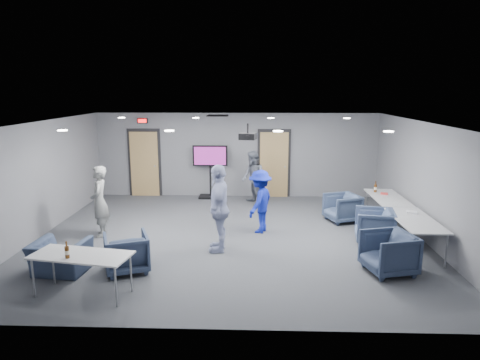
{
  "coord_description": "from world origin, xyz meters",
  "views": [
    {
      "loc": [
        0.58,
        -9.63,
        3.44
      ],
      "look_at": [
        0.21,
        0.86,
        1.2
      ],
      "focal_mm": 32.0,
      "sensor_mm": 36.0,
      "label": 1
    }
  ],
  "objects_px": {
    "person_c": "(219,208)",
    "chair_front_b": "(60,257)",
    "chair_front_a": "(126,253)",
    "chair_right_c": "(389,253)",
    "person_d": "(260,201)",
    "projector": "(248,136)",
    "table_right_a": "(388,199)",
    "chair_right_a": "(342,208)",
    "chair_right_b": "(374,226)",
    "person_b": "(253,178)",
    "table_front_left": "(81,257)",
    "bottle_right": "(375,188)",
    "tv_stand": "(210,168)",
    "person_a": "(99,201)",
    "bottle_front": "(67,252)",
    "table_right_b": "(415,221)"
  },
  "relations": [
    {
      "from": "chair_right_b",
      "to": "person_d",
      "type": "bearing_deg",
      "value": -93.87
    },
    {
      "from": "chair_right_a",
      "to": "chair_front_a",
      "type": "bearing_deg",
      "value": -74.18
    },
    {
      "from": "table_right_a",
      "to": "bottle_front",
      "type": "bearing_deg",
      "value": 123.4
    },
    {
      "from": "person_a",
      "to": "person_d",
      "type": "bearing_deg",
      "value": 82.73
    },
    {
      "from": "chair_right_c",
      "to": "bottle_front",
      "type": "xyz_separation_m",
      "value": [
        -5.6,
        -1.25,
        0.44
      ]
    },
    {
      "from": "chair_right_a",
      "to": "projector",
      "type": "relative_size",
      "value": 1.94
    },
    {
      "from": "person_d",
      "to": "table_right_a",
      "type": "bearing_deg",
      "value": 125.63
    },
    {
      "from": "person_d",
      "to": "person_b",
      "type": "bearing_deg",
      "value": -152.26
    },
    {
      "from": "bottle_right",
      "to": "projector",
      "type": "bearing_deg",
      "value": -153.57
    },
    {
      "from": "person_c",
      "to": "person_d",
      "type": "height_order",
      "value": "person_c"
    },
    {
      "from": "chair_right_a",
      "to": "table_right_b",
      "type": "bearing_deg",
      "value": 8.13
    },
    {
      "from": "table_right_b",
      "to": "projector",
      "type": "xyz_separation_m",
      "value": [
        -3.58,
        0.74,
        1.72
      ]
    },
    {
      "from": "chair_right_a",
      "to": "chair_front_a",
      "type": "distance_m",
      "value": 5.82
    },
    {
      "from": "chair_right_c",
      "to": "chair_front_b",
      "type": "height_order",
      "value": "chair_right_c"
    },
    {
      "from": "table_right_a",
      "to": "person_a",
      "type": "bearing_deg",
      "value": 98.93
    },
    {
      "from": "bottle_right",
      "to": "chair_right_c",
      "type": "bearing_deg",
      "value": -101.05
    },
    {
      "from": "chair_front_b",
      "to": "person_a",
      "type": "bearing_deg",
      "value": -84.72
    },
    {
      "from": "table_right_a",
      "to": "projector",
      "type": "xyz_separation_m",
      "value": [
        -3.58,
        -1.16,
        1.72
      ]
    },
    {
      "from": "person_b",
      "to": "person_c",
      "type": "xyz_separation_m",
      "value": [
        -0.7,
        -3.85,
        0.14
      ]
    },
    {
      "from": "chair_right_b",
      "to": "person_c",
      "type": "bearing_deg",
      "value": -70.16
    },
    {
      "from": "person_b",
      "to": "tv_stand",
      "type": "xyz_separation_m",
      "value": [
        -1.36,
        0.75,
        0.15
      ]
    },
    {
      "from": "person_c",
      "to": "chair_right_b",
      "type": "relative_size",
      "value": 2.24
    },
    {
      "from": "person_d",
      "to": "table_right_a",
      "type": "distance_m",
      "value": 3.36
    },
    {
      "from": "person_c",
      "to": "table_right_b",
      "type": "bearing_deg",
      "value": 89.52
    },
    {
      "from": "person_b",
      "to": "table_front_left",
      "type": "distance_m",
      "value": 6.64
    },
    {
      "from": "table_right_a",
      "to": "bottle_front",
      "type": "height_order",
      "value": "bottle_front"
    },
    {
      "from": "chair_right_b",
      "to": "chair_right_c",
      "type": "relative_size",
      "value": 0.97
    },
    {
      "from": "chair_right_b",
      "to": "table_front_left",
      "type": "xyz_separation_m",
      "value": [
        -5.64,
        -2.77,
        0.29
      ]
    },
    {
      "from": "person_c",
      "to": "chair_front_b",
      "type": "bearing_deg",
      "value": -67.61
    },
    {
      "from": "chair_right_b",
      "to": "table_right_a",
      "type": "xyz_separation_m",
      "value": [
        0.68,
        1.34,
        0.3
      ]
    },
    {
      "from": "person_c",
      "to": "bottle_front",
      "type": "bearing_deg",
      "value": -46.13
    },
    {
      "from": "chair_right_c",
      "to": "person_d",
      "type": "bearing_deg",
      "value": -147.88
    },
    {
      "from": "person_c",
      "to": "table_front_left",
      "type": "xyz_separation_m",
      "value": [
        -2.14,
        -2.15,
        -0.27
      ]
    },
    {
      "from": "chair_right_a",
      "to": "person_d",
      "type": "bearing_deg",
      "value": -85.93
    },
    {
      "from": "person_d",
      "to": "chair_right_a",
      "type": "xyz_separation_m",
      "value": [
        2.18,
        0.94,
        -0.4
      ]
    },
    {
      "from": "person_b",
      "to": "table_right_b",
      "type": "bearing_deg",
      "value": 21.68
    },
    {
      "from": "chair_front_a",
      "to": "chair_right_c",
      "type": "bearing_deg",
      "value": 158.96
    },
    {
      "from": "chair_front_a",
      "to": "projector",
      "type": "relative_size",
      "value": 1.96
    },
    {
      "from": "bottle_front",
      "to": "table_right_b",
      "type": "bearing_deg",
      "value": 20.09
    },
    {
      "from": "chair_front_a",
      "to": "table_front_left",
      "type": "relative_size",
      "value": 0.47
    },
    {
      "from": "chair_front_a",
      "to": "chair_right_b",
      "type": "bearing_deg",
      "value": 176.76
    },
    {
      "from": "person_d",
      "to": "table_right_b",
      "type": "distance_m",
      "value": 3.49
    },
    {
      "from": "chair_front_a",
      "to": "projector",
      "type": "bearing_deg",
      "value": -161.72
    },
    {
      "from": "bottle_right",
      "to": "projector",
      "type": "relative_size",
      "value": 0.71
    },
    {
      "from": "person_b",
      "to": "table_front_left",
      "type": "bearing_deg",
      "value": -46.14
    },
    {
      "from": "chair_front_a",
      "to": "bottle_right",
      "type": "relative_size",
      "value": 2.76
    },
    {
      "from": "tv_stand",
      "to": "chair_front_a",
      "type": "bearing_deg",
      "value": -100.15
    },
    {
      "from": "chair_right_b",
      "to": "bottle_right",
      "type": "height_order",
      "value": "bottle_right"
    },
    {
      "from": "person_b",
      "to": "chair_right_a",
      "type": "distance_m",
      "value": 2.94
    },
    {
      "from": "tv_stand",
      "to": "person_b",
      "type": "bearing_deg",
      "value": -28.75
    }
  ]
}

